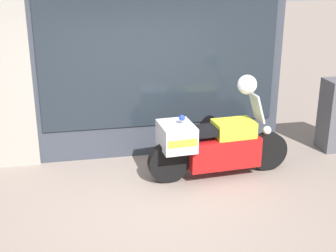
# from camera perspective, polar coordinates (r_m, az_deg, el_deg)

# --- Properties ---
(ground_plane) EXTENTS (60.00, 60.00, 0.00)m
(ground_plane) POSITION_cam_1_polar(r_m,az_deg,el_deg) (6.54, -1.84, -9.81)
(ground_plane) COLOR gray
(shop_building) EXTENTS (5.14, 0.55, 3.53)m
(shop_building) POSITION_cam_1_polar(r_m,az_deg,el_deg) (7.77, -7.50, 8.82)
(shop_building) COLOR #333842
(shop_building) RESTS_ON ground
(window_display) EXTENTS (3.71, 0.30, 1.83)m
(window_display) POSITION_cam_1_polar(r_m,az_deg,el_deg) (8.24, -1.43, 0.05)
(window_display) COLOR slate
(window_display) RESTS_ON ground
(paramedic_motorcycle) EXTENTS (2.29, 0.66, 1.30)m
(paramedic_motorcycle) POSITION_cam_1_polar(r_m,az_deg,el_deg) (7.22, 5.39, -2.29)
(paramedic_motorcycle) COLOR black
(paramedic_motorcycle) RESTS_ON ground
(white_helmet) EXTENTS (0.30, 0.30, 0.30)m
(white_helmet) POSITION_cam_1_polar(r_m,az_deg,el_deg) (7.13, 9.62, 5.00)
(white_helmet) COLOR white
(white_helmet) RESTS_ON paramedic_motorcycle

